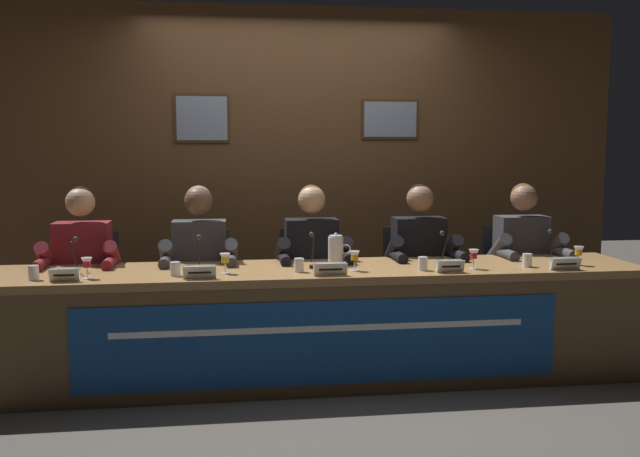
{
  "coord_description": "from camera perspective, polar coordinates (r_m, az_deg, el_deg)",
  "views": [
    {
      "loc": [
        -0.59,
        -4.32,
        1.48
      ],
      "look_at": [
        0.0,
        0.0,
        0.97
      ],
      "focal_mm": 39.18,
      "sensor_mm": 36.0,
      "label": 1
    }
  ],
  "objects": [
    {
      "name": "ground_plane",
      "position": [
        4.61,
        -0.0,
        -12.08
      ],
      "size": [
        12.0,
        12.0,
        0.0
      ],
      "primitive_type": "plane",
      "color": "#4C4742"
    },
    {
      "name": "wall_back_panelled",
      "position": [
        5.74,
        -1.89,
        4.87
      ],
      "size": [
        5.34,
        0.14,
        2.6
      ],
      "color": "brown",
      "rests_on": "ground_plane"
    },
    {
      "name": "conference_table",
      "position": [
        4.36,
        0.19,
        -6.32
      ],
      "size": [
        4.14,
        0.75,
        0.72
      ],
      "color": "olive",
      "rests_on": "ground_plane"
    },
    {
      "name": "chair_far_left",
      "position": [
        5.08,
        -18.4,
        -5.57
      ],
      "size": [
        0.44,
        0.44,
        0.9
      ],
      "color": "black",
      "rests_on": "ground_plane"
    },
    {
      "name": "panelist_far_left",
      "position": [
        4.84,
        -18.95,
        -2.87
      ],
      "size": [
        0.51,
        0.48,
        1.22
      ],
      "color": "black",
      "rests_on": "ground_plane"
    },
    {
      "name": "nameplate_far_left",
      "position": [
        4.22,
        -20.14,
        -3.56
      ],
      "size": [
        0.16,
        0.06,
        0.08
      ],
      "color": "white",
      "rests_on": "conference_table"
    },
    {
      "name": "juice_glass_far_left",
      "position": [
        4.26,
        -18.5,
        -2.77
      ],
      "size": [
        0.06,
        0.06,
        0.12
      ],
      "color": "white",
      "rests_on": "conference_table"
    },
    {
      "name": "water_cup_far_left",
      "position": [
        4.33,
        -22.35,
        -3.43
      ],
      "size": [
        0.06,
        0.06,
        0.08
      ],
      "color": "silver",
      "rests_on": "conference_table"
    },
    {
      "name": "microphone_far_left",
      "position": [
        4.46,
        -19.48,
        -2.55
      ],
      "size": [
        0.06,
        0.17,
        0.22
      ],
      "color": "black",
      "rests_on": "conference_table"
    },
    {
      "name": "chair_left",
      "position": [
        4.99,
        -9.68,
        -5.53
      ],
      "size": [
        0.44,
        0.44,
        0.9
      ],
      "color": "black",
      "rests_on": "ground_plane"
    },
    {
      "name": "panelist_left",
      "position": [
        4.75,
        -9.82,
        -2.78
      ],
      "size": [
        0.51,
        0.48,
        1.22
      ],
      "color": "black",
      "rests_on": "ground_plane"
    },
    {
      "name": "nameplate_left",
      "position": [
        4.1,
        -9.8,
        -3.53
      ],
      "size": [
        0.19,
        0.06,
        0.08
      ],
      "color": "white",
      "rests_on": "conference_table"
    },
    {
      "name": "juice_glass_left",
      "position": [
        4.25,
        -7.77,
        -2.53
      ],
      "size": [
        0.06,
        0.06,
        0.12
      ],
      "color": "white",
      "rests_on": "conference_table"
    },
    {
      "name": "water_cup_left",
      "position": [
        4.22,
        -11.74,
        -3.32
      ],
      "size": [
        0.06,
        0.06,
        0.08
      ],
      "color": "silver",
      "rests_on": "conference_table"
    },
    {
      "name": "microphone_left",
      "position": [
        4.36,
        -9.86,
        -2.47
      ],
      "size": [
        0.06,
        0.17,
        0.22
      ],
      "color": "black",
      "rests_on": "conference_table"
    },
    {
      "name": "chair_center",
      "position": [
        5.03,
        -0.87,
        -5.35
      ],
      "size": [
        0.44,
        0.44,
        0.9
      ],
      "color": "black",
      "rests_on": "ground_plane"
    },
    {
      "name": "panelist_center",
      "position": [
        4.78,
        -0.58,
        -2.61
      ],
      "size": [
        0.51,
        0.48,
        1.22
      ],
      "color": "black",
      "rests_on": "ground_plane"
    },
    {
      "name": "nameplate_center",
      "position": [
        4.15,
        0.84,
        -3.32
      ],
      "size": [
        0.2,
        0.06,
        0.08
      ],
      "color": "white",
      "rests_on": "conference_table"
    },
    {
      "name": "juice_glass_center",
      "position": [
        4.3,
        2.84,
        -2.35
      ],
      "size": [
        0.06,
        0.06,
        0.12
      ],
      "color": "white",
      "rests_on": "conference_table"
    },
    {
      "name": "water_cup_center",
      "position": [
        4.27,
        -1.72,
        -3.07
      ],
      "size": [
        0.06,
        0.06,
        0.08
      ],
      "color": "silver",
      "rests_on": "conference_table"
    },
    {
      "name": "microphone_center",
      "position": [
        4.43,
        -0.56,
        -2.23
      ],
      "size": [
        0.06,
        0.17,
        0.22
      ],
      "color": "black",
      "rests_on": "conference_table"
    },
    {
      "name": "chair_right",
      "position": [
        5.17,
        7.63,
        -5.07
      ],
      "size": [
        0.44,
        0.44,
        0.9
      ],
      "color": "black",
      "rests_on": "ground_plane"
    },
    {
      "name": "panelist_right",
      "position": [
        4.94,
        8.3,
        -2.39
      ],
      "size": [
        0.51,
        0.48,
        1.22
      ],
      "color": "black",
      "rests_on": "ground_plane"
    },
    {
      "name": "nameplate_right",
      "position": [
        4.32,
        10.58,
        -3.03
      ],
      "size": [
        0.17,
        0.06,
        0.08
      ],
      "color": "white",
      "rests_on": "conference_table"
    },
    {
      "name": "juice_glass_right",
      "position": [
        4.47,
        12.44,
        -2.16
      ],
      "size": [
        0.06,
        0.06,
        0.12
      ],
      "color": "white",
      "rests_on": "conference_table"
    },
    {
      "name": "water_cup_right",
      "position": [
        4.37,
        8.4,
        -2.92
      ],
      "size": [
        0.06,
        0.06,
        0.08
      ],
      "color": "silver",
      "rests_on": "conference_table"
    },
    {
      "name": "microphone_right",
      "position": [
        4.57,
        10.23,
        -2.06
      ],
      "size": [
        0.06,
        0.17,
        0.22
      ],
      "color": "black",
      "rests_on": "conference_table"
    },
    {
      "name": "chair_far_right",
      "position": [
        5.43,
        15.5,
        -4.7
      ],
      "size": [
        0.44,
        0.44,
        0.9
      ],
      "color": "black",
      "rests_on": "ground_plane"
    },
    {
      "name": "panelist_far_right",
      "position": [
        5.2,
        16.45,
        -2.14
      ],
      "size": [
        0.51,
        0.48,
        1.22
      ],
      "color": "black",
      "rests_on": "ground_plane"
    },
    {
      "name": "nameplate_far_right",
      "position": [
        4.6,
        19.38,
        -2.72
      ],
      "size": [
        0.19,
        0.06,
        0.08
      ],
      "color": "white",
      "rests_on": "conference_table"
    },
    {
      "name": "juice_glass_far_right",
      "position": [
        4.8,
        20.36,
        -1.83
      ],
      "size": [
        0.06,
        0.06,
        0.12
      ],
      "color": "white",
      "rests_on": "conference_table"
    },
    {
      "name": "water_cup_far_right",
      "position": [
        4.65,
        16.57,
        -2.56
      ],
      "size": [
        0.06,
        0.06,
        0.08
      ],
      "color": "silver",
      "rests_on": "conference_table"
    },
    {
      "name": "microphone_far_right",
      "position": [
        4.85,
        18.67,
        -1.81
      ],
      "size": [
        0.06,
        0.17,
        0.22
      ],
      "color": "black",
      "rests_on": "conference_table"
    },
    {
      "name": "water_pitcher_central",
      "position": [
        4.53,
        1.31,
        -1.78
      ],
      "size": [
        0.15,
        0.1,
        0.21
      ],
      "color": "silver",
      "rests_on": "conference_table"
    }
  ]
}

